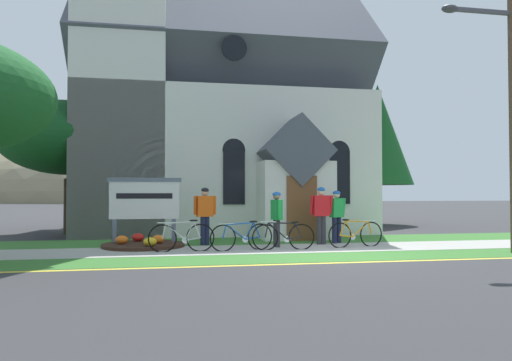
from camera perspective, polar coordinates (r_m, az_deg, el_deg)
name	(u,v)px	position (r m, az deg, el deg)	size (l,w,h in m)	color
ground	(296,240)	(15.66, 4.76, -7.17)	(140.00, 140.00, 0.00)	#333335
sidewalk_slab	(251,249)	(13.15, -0.58, -8.24)	(32.00, 2.12, 0.01)	#A8A59E
grass_verge	(265,259)	(11.33, 1.05, -9.33)	(32.00, 1.61, 0.01)	#38722D
church_lawn	(239,241)	(15.41, -2.06, -7.25)	(24.00, 2.48, 0.01)	#38722D
curb_paint_stripe	(274,265)	(10.40, 2.12, -10.04)	(28.00, 0.16, 0.01)	yellow
church_building	(211,111)	(20.95, -5.46, 8.29)	(11.55, 10.97, 14.42)	silver
church_sign	(145,201)	(14.50, -13.21, -2.36)	(2.16, 0.18, 2.00)	slate
flower_bed	(143,244)	(14.09, -13.37, -7.43)	(2.34, 2.34, 0.34)	#382319
bicycle_yellow	(284,236)	(13.02, 3.34, -6.67)	(1.72, 0.13, 0.79)	black
bicycle_red	(355,234)	(13.95, 11.83, -6.27)	(1.74, 0.33, 0.83)	black
bicycle_orange	(242,236)	(12.88, -1.69, -6.71)	(1.76, 0.41, 0.81)	black
bicycle_green	(182,237)	(12.74, -8.88, -6.70)	(1.74, 0.08, 0.86)	black
cyclist_in_white_jersey	(277,215)	(13.62, 2.49, -4.18)	(0.28, 0.66, 1.58)	#2D2D33
cyclist_in_yellow_jersey	(337,213)	(14.84, 9.63, -3.83)	(0.62, 0.40, 1.62)	#191E38
cyclist_in_orange_jersey	(321,211)	(14.44, 7.82, -3.59)	(0.67, 0.29, 1.72)	#2D2D33
cyclist_in_blue_jersey	(205,211)	(14.23, -6.14, -3.68)	(0.67, 0.32, 1.71)	#191E38
utility_pole	(510,69)	(14.31, 28.12, 11.74)	(3.12, 0.28, 8.63)	brown
roadside_conifer	(378,135)	(24.32, 14.38, 5.30)	(3.41, 3.41, 6.90)	#3D2D1E
yard_deciduous_tree	(68,138)	(19.35, -21.59, 4.71)	(5.12, 5.12, 4.99)	#3D2D1E
distant_hill	(153,201)	(93.45, -12.22, -2.41)	(78.83, 46.36, 25.76)	#847A5B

